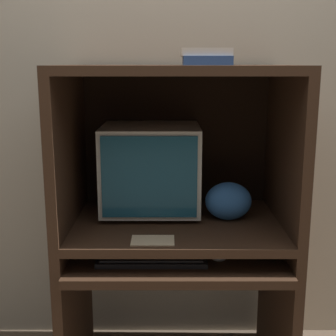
{
  "coord_description": "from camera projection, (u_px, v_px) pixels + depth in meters",
  "views": [
    {
      "loc": [
        -0.04,
        -1.61,
        1.42
      ],
      "look_at": [
        -0.03,
        0.33,
        0.99
      ],
      "focal_mm": 50.0,
      "sensor_mm": 36.0,
      "label": 1
    }
  ],
  "objects": [
    {
      "name": "paper_card",
      "position": [
        152.0,
        240.0,
        1.8
      ],
      "size": [
        0.17,
        0.11,
        0.0
      ],
      "color": "#CCB28C",
      "rests_on": "desk_monitor_shelf"
    },
    {
      "name": "book_stack",
      "position": [
        206.0,
        57.0,
        1.8
      ],
      "size": [
        0.19,
        0.15,
        0.06
      ],
      "color": "navy",
      "rests_on": "hutch_upper"
    },
    {
      "name": "crt_monitor",
      "position": [
        150.0,
        168.0,
        2.1
      ],
      "size": [
        0.43,
        0.38,
        0.4
      ],
      "color": "beige",
      "rests_on": "desk_monitor_shelf"
    },
    {
      "name": "snack_bag",
      "position": [
        228.0,
        201.0,
        2.03
      ],
      "size": [
        0.2,
        0.15,
        0.17
      ],
      "color": "#336BB7",
      "rests_on": "desk_monitor_shelf"
    },
    {
      "name": "keyboard",
      "position": [
        151.0,
        258.0,
        1.88
      ],
      "size": [
        0.44,
        0.16,
        0.03
      ],
      "color": "black",
      "rests_on": "desk_base"
    },
    {
      "name": "hutch_upper",
      "position": [
        176.0,
        120.0,
        1.97
      ],
      "size": [
        0.96,
        0.66,
        0.66
      ],
      "color": "#382316",
      "rests_on": "desk_monitor_shelf"
    },
    {
      "name": "desk_monitor_shelf",
      "position": [
        176.0,
        226.0,
        2.04
      ],
      "size": [
        0.96,
        0.66,
        0.11
      ],
      "color": "#382316",
      "rests_on": "desk_base"
    },
    {
      "name": "mouse",
      "position": [
        218.0,
        258.0,
        1.88
      ],
      "size": [
        0.06,
        0.04,
        0.03
      ],
      "color": "#B7B7B7",
      "rests_on": "desk_base"
    },
    {
      "name": "desk_base",
      "position": [
        176.0,
        299.0,
        2.07
      ],
      "size": [
        0.96,
        0.69,
        0.64
      ],
      "color": "#382316",
      "rests_on": "ground_plane"
    },
    {
      "name": "wall_back",
      "position": [
        175.0,
        89.0,
        2.29
      ],
      "size": [
        6.0,
        0.06,
        2.6
      ],
      "color": "#B2A893",
      "rests_on": "ground_plane"
    }
  ]
}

